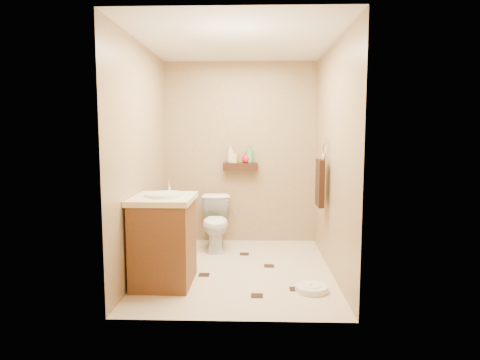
{
  "coord_description": "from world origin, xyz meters",
  "views": [
    {
      "loc": [
        0.17,
        -4.47,
        1.5
      ],
      "look_at": [
        0.02,
        0.25,
        0.95
      ],
      "focal_mm": 32.0,
      "sensor_mm": 36.0,
      "label": 1
    }
  ],
  "objects": [
    {
      "name": "bottle_b",
      "position": [
        -0.08,
        1.17,
        1.15
      ],
      "size": [
        0.09,
        0.09,
        0.16
      ],
      "primitive_type": "imported",
      "rotation": [
        0.0,
        0.0,
        2.84
      ],
      "color": "yellow",
      "rests_on": "wall_shelf"
    },
    {
      "name": "bathroom_scale",
      "position": [
        0.72,
        -0.6,
        0.03
      ],
      "size": [
        0.32,
        0.32,
        0.06
      ],
      "rotation": [
        0.0,
        0.0,
        0.05
      ],
      "color": "white",
      "rests_on": "ground"
    },
    {
      "name": "ground",
      "position": [
        0.0,
        0.0,
        0.0
      ],
      "size": [
        2.5,
        2.5,
        0.0
      ],
      "primitive_type": "plane",
      "color": "beige",
      "rests_on": "ground"
    },
    {
      "name": "bottle_d",
      "position": [
        0.12,
        1.17,
        1.19
      ],
      "size": [
        0.1,
        0.1,
        0.24
      ],
      "primitive_type": "imported",
      "rotation": [
        0.0,
        0.0,
        3.02
      ],
      "color": "#37A664",
      "rests_on": "wall_shelf"
    },
    {
      "name": "vanity",
      "position": [
        -0.7,
        -0.42,
        0.45
      ],
      "size": [
        0.59,
        0.71,
        1.0
      ],
      "rotation": [
        0.0,
        0.0,
        -0.01
      ],
      "color": "brown",
      "rests_on": "ground"
    },
    {
      "name": "floor_accents",
      "position": [
        0.05,
        -0.05,
        0.0
      ],
      "size": [
        1.25,
        1.43,
        0.01
      ],
      "color": "black",
      "rests_on": "ground"
    },
    {
      "name": "wall_right",
      "position": [
        1.0,
        0.0,
        1.2
      ],
      "size": [
        0.04,
        2.5,
        2.4
      ],
      "primitive_type": "cube",
      "color": "tan",
      "rests_on": "ground"
    },
    {
      "name": "wall_back",
      "position": [
        0.0,
        1.25,
        1.2
      ],
      "size": [
        2.0,
        0.04,
        2.4
      ],
      "primitive_type": "cube",
      "color": "tan",
      "rests_on": "ground"
    },
    {
      "name": "wall_shelf",
      "position": [
        0.0,
        1.17,
        1.02
      ],
      "size": [
        0.46,
        0.14,
        0.1
      ],
      "primitive_type": "cube",
      "color": "#3D1F10",
      "rests_on": "wall_back"
    },
    {
      "name": "toilet_paper",
      "position": [
        -0.94,
        0.65,
        0.6
      ],
      "size": [
        0.12,
        0.11,
        0.12
      ],
      "color": "white",
      "rests_on": "wall_left"
    },
    {
      "name": "ceiling",
      "position": [
        0.0,
        0.0,
        2.4
      ],
      "size": [
        2.0,
        2.5,
        0.02
      ],
      "primitive_type": "cube",
      "color": "silver",
      "rests_on": "wall_back"
    },
    {
      "name": "wall_left",
      "position": [
        -1.0,
        0.0,
        1.2
      ],
      "size": [
        0.04,
        2.5,
        2.4
      ],
      "primitive_type": "cube",
      "color": "tan",
      "rests_on": "ground"
    },
    {
      "name": "toilet_brush",
      "position": [
        -0.68,
        0.88,
        0.15
      ],
      "size": [
        0.1,
        0.1,
        0.43
      ],
      "color": "#196767",
      "rests_on": "ground"
    },
    {
      "name": "wall_front",
      "position": [
        0.0,
        -1.25,
        1.2
      ],
      "size": [
        2.0,
        0.04,
        2.4
      ],
      "primitive_type": "cube",
      "color": "tan",
      "rests_on": "ground"
    },
    {
      "name": "bottle_a",
      "position": [
        -0.13,
        1.17,
        1.19
      ],
      "size": [
        0.13,
        0.13,
        0.24
      ],
      "primitive_type": "imported",
      "rotation": [
        0.0,
        0.0,
        4.18
      ],
      "color": "beige",
      "rests_on": "wall_shelf"
    },
    {
      "name": "bottle_c",
      "position": [
        0.08,
        1.17,
        1.15
      ],
      "size": [
        0.16,
        0.16,
        0.16
      ],
      "primitive_type": "imported",
      "rotation": [
        0.0,
        0.0,
        1.94
      ],
      "color": "red",
      "rests_on": "wall_shelf"
    },
    {
      "name": "toilet",
      "position": [
        -0.3,
        0.83,
        0.33
      ],
      "size": [
        0.43,
        0.68,
        0.67
      ],
      "primitive_type": "imported",
      "rotation": [
        0.0,
        0.0,
        0.09
      ],
      "color": "white",
      "rests_on": "ground"
    },
    {
      "name": "towel_ring",
      "position": [
        0.91,
        0.25,
        0.95
      ],
      "size": [
        0.12,
        0.3,
        0.76
      ],
      "color": "silver",
      "rests_on": "wall_right"
    }
  ]
}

